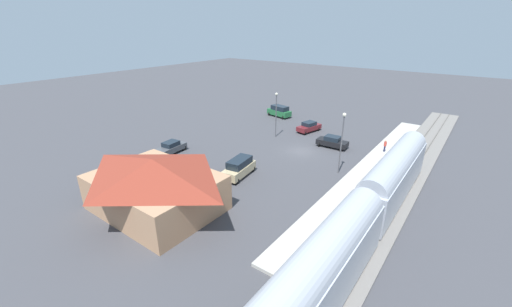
# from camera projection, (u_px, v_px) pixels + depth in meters

# --- Properties ---
(ground_plane) EXTENTS (200.00, 200.00, 0.00)m
(ground_plane) POSITION_uv_depth(u_px,v_px,m) (301.00, 151.00, 45.47)
(ground_plane) COLOR #424247
(railway_track) EXTENTS (4.80, 70.00, 0.30)m
(railway_track) POSITION_uv_depth(u_px,v_px,m) (404.00, 176.00, 37.75)
(railway_track) COLOR slate
(railway_track) RESTS_ON ground
(platform) EXTENTS (3.20, 46.00, 0.30)m
(platform) POSITION_uv_depth(u_px,v_px,m) (370.00, 167.00, 39.93)
(platform) COLOR #B7B2A8
(platform) RESTS_ON ground
(station_building) EXTENTS (12.63, 9.61, 5.33)m
(station_building) POSITION_uv_depth(u_px,v_px,m) (155.00, 184.00, 30.23)
(station_building) COLOR tan
(station_building) RESTS_ON ground
(pedestrian_on_platform) EXTENTS (0.36, 0.36, 1.71)m
(pedestrian_on_platform) POSITION_uv_depth(u_px,v_px,m) (385.00, 145.00, 44.12)
(pedestrian_on_platform) COLOR #23284C
(pedestrian_on_platform) RESTS_ON platform
(sedan_maroon) EXTENTS (2.81, 4.80, 1.74)m
(sedan_maroon) POSITION_uv_depth(u_px,v_px,m) (309.00, 127.00, 53.46)
(sedan_maroon) COLOR maroon
(sedan_maroon) RESTS_ON ground
(sedan_black) EXTENTS (4.55, 2.37, 1.74)m
(sedan_black) POSITION_uv_depth(u_px,v_px,m) (332.00, 142.00, 46.57)
(sedan_black) COLOR black
(sedan_black) RESTS_ON ground
(suv_tan) EXTENTS (2.62, 5.12, 2.22)m
(suv_tan) POSITION_uv_depth(u_px,v_px,m) (239.00, 167.00, 37.51)
(suv_tan) COLOR #C6B284
(suv_tan) RESTS_ON ground
(suv_green) EXTENTS (5.18, 3.09, 2.22)m
(suv_green) POSITION_uv_depth(u_px,v_px,m) (279.00, 111.00, 62.18)
(suv_green) COLOR #236638
(suv_green) RESTS_ON ground
(sedan_charcoal) EXTENTS (2.26, 4.66, 1.74)m
(sedan_charcoal) POSITION_uv_depth(u_px,v_px,m) (171.00, 147.00, 44.42)
(sedan_charcoal) COLOR #47494F
(sedan_charcoal) RESTS_ON ground
(light_pole_near_platform) EXTENTS (0.44, 0.44, 7.59)m
(light_pole_near_platform) POSITION_uv_depth(u_px,v_px,m) (342.00, 136.00, 37.01)
(light_pole_near_platform) COLOR #515156
(light_pole_near_platform) RESTS_ON ground
(light_pole_lot_center) EXTENTS (0.44, 0.44, 7.20)m
(light_pole_lot_center) POSITION_uv_depth(u_px,v_px,m) (276.00, 109.00, 49.66)
(light_pole_lot_center) COLOR #515156
(light_pole_lot_center) RESTS_ON ground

